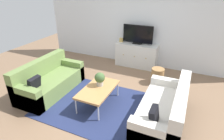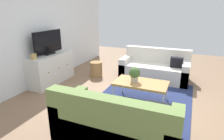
# 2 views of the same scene
# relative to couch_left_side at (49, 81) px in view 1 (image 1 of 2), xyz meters

# --- Properties ---
(ground_plane) EXTENTS (10.00, 10.00, 0.00)m
(ground_plane) POSITION_rel_couch_left_side_xyz_m (1.43, 0.10, -0.27)
(ground_plane) COLOR #84664C
(wall_back) EXTENTS (6.40, 0.12, 2.70)m
(wall_back) POSITION_rel_couch_left_side_xyz_m (1.43, 2.65, 1.08)
(wall_back) COLOR white
(wall_back) RESTS_ON ground_plane
(area_rug) EXTENTS (2.50, 1.90, 0.01)m
(area_rug) POSITION_rel_couch_left_side_xyz_m (1.43, -0.05, -0.27)
(area_rug) COLOR navy
(area_rug) RESTS_ON ground_plane
(couch_left_side) EXTENTS (0.81, 1.76, 0.81)m
(couch_left_side) POSITION_rel_couch_left_side_xyz_m (0.00, 0.00, 0.00)
(couch_left_side) COLOR olive
(couch_left_side) RESTS_ON ground_plane
(couch_right_side) EXTENTS (0.81, 1.76, 0.81)m
(couch_right_side) POSITION_rel_couch_left_side_xyz_m (2.87, 0.00, 0.00)
(couch_right_side) COLOR silver
(couch_right_side) RESTS_ON ground_plane
(coffee_table) EXTENTS (0.60, 1.06, 0.42)m
(coffee_table) POSITION_rel_couch_left_side_xyz_m (1.39, 0.01, 0.11)
(coffee_table) COLOR #B7844C
(coffee_table) RESTS_ON ground_plane
(potted_plant) EXTENTS (0.23, 0.23, 0.31)m
(potted_plant) POSITION_rel_couch_left_side_xyz_m (1.37, 0.14, 0.32)
(potted_plant) COLOR #B7B2A8
(potted_plant) RESTS_ON coffee_table
(tv_console) EXTENTS (1.30, 0.47, 0.75)m
(tv_console) POSITION_rel_couch_left_side_xyz_m (1.52, 2.37, 0.10)
(tv_console) COLOR silver
(tv_console) RESTS_ON ground_plane
(flat_screen_tv) EXTENTS (0.93, 0.16, 0.58)m
(flat_screen_tv) POSITION_rel_couch_left_side_xyz_m (1.52, 2.39, 0.76)
(flat_screen_tv) COLOR black
(flat_screen_tv) RESTS_ON tv_console
(mantel_clock) EXTENTS (0.11, 0.07, 0.13)m
(mantel_clock) POSITION_rel_couch_left_side_xyz_m (0.99, 2.37, 0.54)
(mantel_clock) COLOR tan
(mantel_clock) RESTS_ON tv_console
(wicker_basket) EXTENTS (0.34, 0.34, 0.42)m
(wicker_basket) POSITION_rel_couch_left_side_xyz_m (2.38, 1.55, -0.07)
(wicker_basket) COLOR #9E7547
(wicker_basket) RESTS_ON ground_plane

